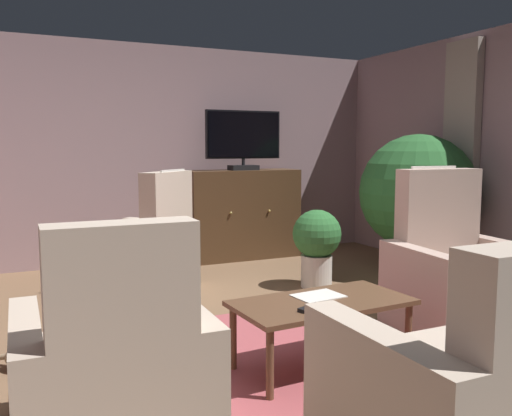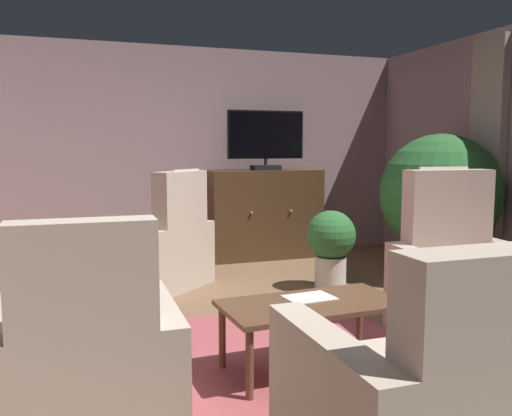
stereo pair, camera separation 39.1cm
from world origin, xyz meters
TOP-DOWN VIEW (x-y plane):
  - ground_plane at (0.00, 0.00)m, footprint 6.52×6.81m
  - wall_back at (0.00, 3.15)m, footprint 6.52×0.10m
  - curtain_panel_far at (2.90, 1.10)m, footprint 0.10×0.44m
  - rug_central at (-0.31, -0.19)m, footprint 2.62×1.81m
  - tv_cabinet at (1.06, 2.80)m, footprint 1.40×0.52m
  - television at (1.06, 2.75)m, footprint 0.96×0.20m
  - coffee_table at (0.15, -0.53)m, footprint 1.12×0.62m
  - tv_remote at (-0.02, -0.66)m, footprint 0.18×0.11m
  - folded_newspaper at (0.18, -0.44)m, footprint 0.32×0.25m
  - sofa_floral at (0.33, -1.77)m, footprint 1.45×0.89m
  - armchair_by_fireplace at (-0.40, 1.81)m, footprint 1.23×1.22m
  - armchair_in_far_corner at (1.46, -0.33)m, footprint 1.00×0.88m
  - armchair_facing_sofa at (-1.17, -0.85)m, footprint 0.87×0.91m
  - potted_plant_small_fern_corner at (2.43, 1.22)m, footprint 1.24×1.24m
  - potted_plant_leafy_by_curtain at (1.15, 1.18)m, footprint 0.47×0.47m
  - cat at (-1.47, 0.18)m, footprint 0.52×0.45m

SIDE VIEW (x-z plane):
  - ground_plane at x=0.00m, z-range -0.04..0.00m
  - rug_central at x=-0.31m, z-range 0.00..0.01m
  - cat at x=-1.47m, z-range -0.01..0.17m
  - armchair_facing_sofa at x=-1.17m, z-range -0.21..0.87m
  - sofa_floral at x=0.33m, z-range -0.17..0.87m
  - armchair_by_fireplace at x=-0.40m, z-range -0.23..0.93m
  - armchair_in_far_corner at x=1.46m, z-range -0.24..0.99m
  - coffee_table at x=0.15m, z-range 0.17..0.61m
  - folded_newspaper at x=0.18m, z-range 0.44..0.44m
  - tv_remote at x=-0.02m, z-range 0.44..0.46m
  - potted_plant_leafy_by_curtain at x=1.15m, z-range 0.07..0.83m
  - tv_cabinet at x=1.06m, z-range -0.02..1.07m
  - potted_plant_small_fern_corner at x=2.43m, z-range 0.12..1.63m
  - wall_back at x=0.00m, z-range 0.00..2.57m
  - curtain_panel_far at x=2.90m, z-range 0.33..2.49m
  - television at x=1.06m, z-range 1.11..1.83m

